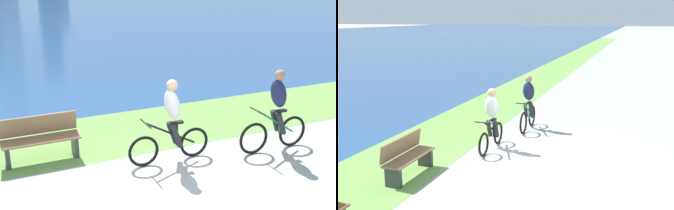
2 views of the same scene
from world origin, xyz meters
TOP-DOWN VIEW (x-y plane):
  - ground_plane at (0.00, 0.00)m, footprint 300.00×300.00m
  - grass_strip_bayside at (0.00, 3.12)m, footprint 120.00×2.66m
  - cyclist_lead at (0.56, 1.27)m, footprint 1.71×0.52m
  - cyclist_trailing at (2.75, 0.88)m, footprint 1.65×0.52m
  - bench_near_path at (-1.75, 2.39)m, footprint 1.50×0.47m

SIDE VIEW (x-z plane):
  - ground_plane at x=0.00m, z-range 0.00..0.00m
  - grass_strip_bayside at x=0.00m, z-range 0.00..0.01m
  - bench_near_path at x=-1.75m, z-range 0.00..0.90m
  - cyclist_lead at x=0.56m, z-range 0.00..1.66m
  - cyclist_trailing at x=2.75m, z-range -0.01..1.70m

